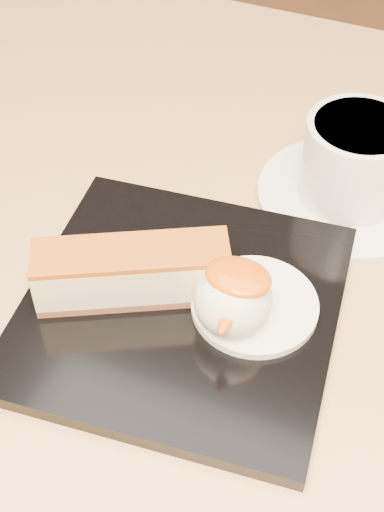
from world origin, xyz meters
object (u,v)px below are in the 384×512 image
at_px(table, 223,384).
at_px(dessert_plate, 181,307).
at_px(ice_cream_scoop, 233,300).
at_px(saucer, 347,196).
at_px(coffee_cup, 358,159).
at_px(cheesecake, 132,272).

height_order(table, dessert_plate, dessert_plate).
bearing_deg(ice_cream_scoop, saucer, 76.26).
distance_m(table, coffee_cup, 0.24).
distance_m(table, saucer, 0.21).
xyz_separation_m(table, saucer, (0.06, 0.11, 0.16)).
height_order(dessert_plate, coffee_cup, coffee_cup).
relative_size(dessert_plate, coffee_cup, 2.01).
bearing_deg(saucer, coffee_cup, 21.69).
bearing_deg(dessert_plate, coffee_cup, 63.09).
bearing_deg(saucer, table, -118.94).
bearing_deg(cheesecake, dessert_plate, -19.55).
height_order(dessert_plate, cheesecake, cheesecake).
distance_m(dessert_plate, saucer, 0.18).
distance_m(table, cheesecake, 0.20).
bearing_deg(coffee_cup, dessert_plate, -138.60).
bearing_deg(ice_cream_scoop, table, 111.05).
bearing_deg(saucer, dessert_plate, -116.46).
height_order(cheesecake, ice_cream_scoop, ice_cream_scoop).
height_order(cheesecake, coffee_cup, coffee_cup).
height_order(ice_cream_scoop, coffee_cup, coffee_cup).
relative_size(table, cheesecake, 5.83).
bearing_deg(ice_cream_scoop, cheesecake, 180.00).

